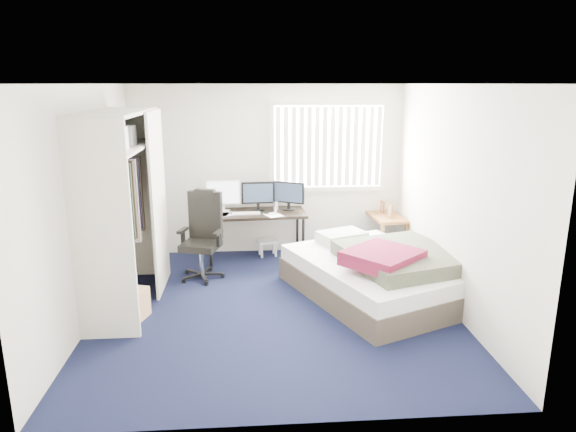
# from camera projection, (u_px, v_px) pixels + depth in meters

# --- Properties ---
(ground) EXTENTS (4.20, 4.20, 0.00)m
(ground) POSITION_uv_depth(u_px,v_px,m) (275.00, 307.00, 5.92)
(ground) COLOR black
(ground) RESTS_ON ground
(room_shell) EXTENTS (4.20, 4.20, 4.20)m
(room_shell) POSITION_uv_depth(u_px,v_px,m) (274.00, 178.00, 5.54)
(room_shell) COLOR silver
(room_shell) RESTS_ON ground
(window_assembly) EXTENTS (1.72, 0.09, 1.32)m
(window_assembly) POSITION_uv_depth(u_px,v_px,m) (328.00, 147.00, 7.55)
(window_assembly) COLOR white
(window_assembly) RESTS_ON ground
(closet) EXTENTS (0.64, 1.84, 2.22)m
(closet) POSITION_uv_depth(u_px,v_px,m) (123.00, 190.00, 5.71)
(closet) COLOR beige
(closet) RESTS_ON ground
(desk) EXTENTS (1.47, 0.75, 1.17)m
(desk) POSITION_uv_depth(u_px,v_px,m) (256.00, 209.00, 7.41)
(desk) COLOR black
(desk) RESTS_ON ground
(office_chair) EXTENTS (0.68, 0.68, 1.16)m
(office_chair) POSITION_uv_depth(u_px,v_px,m) (203.00, 244.00, 6.77)
(office_chair) COLOR black
(office_chair) RESTS_ON ground
(footstool) EXTENTS (0.33, 0.28, 0.24)m
(footstool) POSITION_uv_depth(u_px,v_px,m) (268.00, 244.00, 7.65)
(footstool) COLOR white
(footstool) RESTS_ON ground
(nightstand) EXTENTS (0.52, 0.92, 0.78)m
(nightstand) POSITION_uv_depth(u_px,v_px,m) (385.00, 219.00, 7.69)
(nightstand) COLOR brown
(nightstand) RESTS_ON ground
(bed) EXTENTS (2.29, 2.57, 0.69)m
(bed) POSITION_uv_depth(u_px,v_px,m) (379.00, 273.00, 6.18)
(bed) COLOR #443A31
(bed) RESTS_ON ground
(pine_box) EXTENTS (0.51, 0.44, 0.33)m
(pine_box) POSITION_uv_depth(u_px,v_px,m) (125.00, 304.00, 5.62)
(pine_box) COLOR tan
(pine_box) RESTS_ON ground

